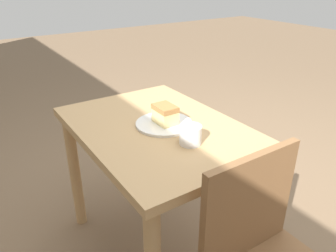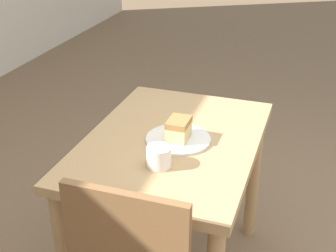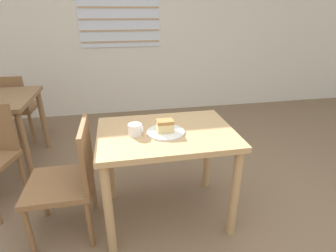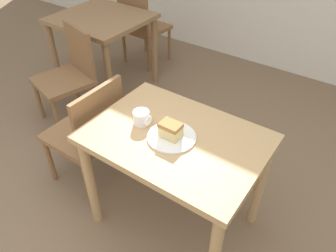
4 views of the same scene
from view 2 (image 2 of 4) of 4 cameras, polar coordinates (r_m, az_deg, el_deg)
dining_table_near at (r=1.96m, az=0.50°, el=-4.68°), size 0.96×0.68×0.74m
plate at (r=1.88m, az=1.25°, el=-1.62°), size 0.26×0.26×0.01m
cake_slice at (r=1.85m, az=1.31°, el=-0.37°), size 0.11×0.08×0.08m
coffee_mug at (r=1.70m, az=-1.07°, el=-3.71°), size 0.10×0.09×0.08m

